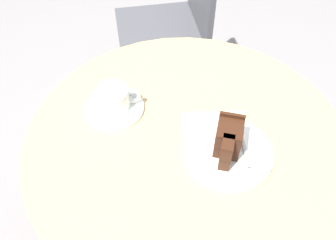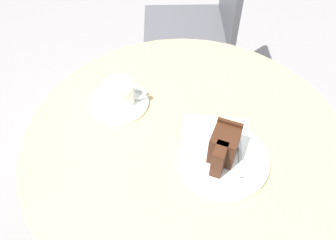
{
  "view_description": "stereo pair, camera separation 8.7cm",
  "coord_description": "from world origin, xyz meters",
  "px_view_note": "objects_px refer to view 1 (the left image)",
  "views": [
    {
      "loc": [
        -0.13,
        -0.54,
        1.41
      ],
      "look_at": [
        -0.05,
        0.03,
        0.75
      ],
      "focal_mm": 38.0,
      "sensor_mm": 36.0,
      "label": 1
    },
    {
      "loc": [
        -0.04,
        -0.54,
        1.41
      ],
      "look_at": [
        -0.05,
        0.03,
        0.75
      ],
      "focal_mm": 38.0,
      "sensor_mm": 36.0,
      "label": 2
    }
  ],
  "objects_px": {
    "cake_plate": "(228,152)",
    "saucer": "(114,108)",
    "coffee_cup": "(114,98)",
    "napkin": "(218,139)",
    "cafe_chair": "(178,16)",
    "cake_slice": "(228,140)",
    "fork": "(248,161)",
    "teaspoon": "(126,94)"
  },
  "relations": [
    {
      "from": "cake_plate",
      "to": "saucer",
      "type": "bearing_deg",
      "value": 144.51
    },
    {
      "from": "coffee_cup",
      "to": "napkin",
      "type": "height_order",
      "value": "coffee_cup"
    },
    {
      "from": "napkin",
      "to": "cafe_chair",
      "type": "xyz_separation_m",
      "value": [
        0.05,
        0.82,
        -0.18
      ]
    },
    {
      "from": "cake_plate",
      "to": "cake_slice",
      "type": "height_order",
      "value": "cake_slice"
    },
    {
      "from": "coffee_cup",
      "to": "fork",
      "type": "height_order",
      "value": "coffee_cup"
    },
    {
      "from": "cake_plate",
      "to": "napkin",
      "type": "height_order",
      "value": "cake_plate"
    },
    {
      "from": "cake_slice",
      "to": "saucer",
      "type": "bearing_deg",
      "value": 144.43
    },
    {
      "from": "coffee_cup",
      "to": "cafe_chair",
      "type": "relative_size",
      "value": 0.14
    },
    {
      "from": "cake_slice",
      "to": "napkin",
      "type": "relative_size",
      "value": 0.56
    },
    {
      "from": "cake_slice",
      "to": "cafe_chair",
      "type": "distance_m",
      "value": 0.9
    },
    {
      "from": "saucer",
      "to": "cake_plate",
      "type": "height_order",
      "value": "cake_plate"
    },
    {
      "from": "cake_plate",
      "to": "fork",
      "type": "relative_size",
      "value": 1.52
    },
    {
      "from": "coffee_cup",
      "to": "cake_slice",
      "type": "distance_m",
      "value": 0.32
    },
    {
      "from": "napkin",
      "to": "coffee_cup",
      "type": "bearing_deg",
      "value": 149.15
    },
    {
      "from": "coffee_cup",
      "to": "cafe_chair",
      "type": "xyz_separation_m",
      "value": [
        0.29,
        0.68,
        -0.22
      ]
    },
    {
      "from": "saucer",
      "to": "cake_slice",
      "type": "distance_m",
      "value": 0.32
    },
    {
      "from": "fork",
      "to": "napkin",
      "type": "distance_m",
      "value": 0.1
    },
    {
      "from": "coffee_cup",
      "to": "teaspoon",
      "type": "height_order",
      "value": "coffee_cup"
    },
    {
      "from": "saucer",
      "to": "fork",
      "type": "bearing_deg",
      "value": -36.94
    },
    {
      "from": "coffee_cup",
      "to": "fork",
      "type": "bearing_deg",
      "value": -37.8
    },
    {
      "from": "cake_plate",
      "to": "cake_slice",
      "type": "relative_size",
      "value": 1.97
    },
    {
      "from": "saucer",
      "to": "teaspoon",
      "type": "height_order",
      "value": "teaspoon"
    },
    {
      "from": "napkin",
      "to": "saucer",
      "type": "bearing_deg",
      "value": 150.27
    },
    {
      "from": "cake_plate",
      "to": "fork",
      "type": "xyz_separation_m",
      "value": [
        0.04,
        -0.04,
        0.01
      ]
    },
    {
      "from": "saucer",
      "to": "cake_plate",
      "type": "bearing_deg",
      "value": -35.49
    },
    {
      "from": "saucer",
      "to": "teaspoon",
      "type": "xyz_separation_m",
      "value": [
        0.04,
        0.04,
        0.01
      ]
    },
    {
      "from": "coffee_cup",
      "to": "teaspoon",
      "type": "relative_size",
      "value": 1.08
    },
    {
      "from": "saucer",
      "to": "fork",
      "type": "xyz_separation_m",
      "value": [
        0.3,
        -0.22,
        0.01
      ]
    },
    {
      "from": "coffee_cup",
      "to": "teaspoon",
      "type": "xyz_separation_m",
      "value": [
        0.03,
        0.03,
        -0.03
      ]
    },
    {
      "from": "teaspoon",
      "to": "cake_plate",
      "type": "bearing_deg",
      "value": -29.88
    },
    {
      "from": "teaspoon",
      "to": "cake_plate",
      "type": "height_order",
      "value": "teaspoon"
    },
    {
      "from": "napkin",
      "to": "cake_slice",
      "type": "bearing_deg",
      "value": -78.25
    },
    {
      "from": "fork",
      "to": "cafe_chair",
      "type": "height_order",
      "value": "cafe_chair"
    },
    {
      "from": "saucer",
      "to": "cake_slice",
      "type": "relative_size",
      "value": 1.46
    },
    {
      "from": "cake_plate",
      "to": "coffee_cup",
      "type": "bearing_deg",
      "value": 143.51
    },
    {
      "from": "coffee_cup",
      "to": "cafe_chair",
      "type": "height_order",
      "value": "cafe_chair"
    },
    {
      "from": "napkin",
      "to": "cafe_chair",
      "type": "bearing_deg",
      "value": 86.76
    },
    {
      "from": "cake_plate",
      "to": "cake_slice",
      "type": "xyz_separation_m",
      "value": [
        -0.0,
        0.0,
        0.05
      ]
    },
    {
      "from": "coffee_cup",
      "to": "napkin",
      "type": "xyz_separation_m",
      "value": [
        0.25,
        -0.15,
        -0.04
      ]
    },
    {
      "from": "teaspoon",
      "to": "fork",
      "type": "distance_m",
      "value": 0.37
    },
    {
      "from": "cafe_chair",
      "to": "coffee_cup",
      "type": "bearing_deg",
      "value": -24.56
    },
    {
      "from": "saucer",
      "to": "cake_plate",
      "type": "distance_m",
      "value": 0.32
    }
  ]
}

